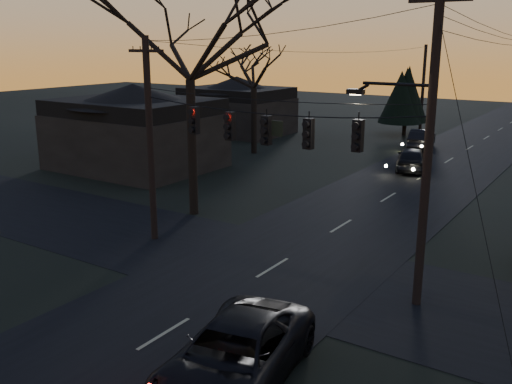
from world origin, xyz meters
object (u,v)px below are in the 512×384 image
Objects in this scene: suv_near at (235,356)px; sedan_oncoming_b at (422,139)px; utility_pole_left at (155,239)px; sedan_oncoming_a at (412,159)px; bare_tree_left at (189,21)px; utility_pole_far_l at (420,132)px; utility_pole_right at (416,304)px.

sedan_oncoming_b is (-6.40, 34.58, -0.03)m from suv_near.
utility_pole_left is 27.81m from sedan_oncoming_b.
sedan_oncoming_a is at bearing 76.10° from utility_pole_left.
bare_tree_left is at bearing 122.93° from suv_near.
utility_pole_far_l is 17.37m from sedan_oncoming_a.
suv_near is 1.23× the size of sedan_oncoming_b.
suv_near is (9.20, -6.93, 0.79)m from utility_pole_left.
utility_pole_left reaches higher than suv_near.
sedan_oncoming_a is at bearing 89.14° from suv_near.
suv_near is 35.17m from sedan_oncoming_b.
sedan_oncoming_b is (-8.70, 27.65, 0.76)m from utility_pole_right.
utility_pole_right is 2.16× the size of sedan_oncoming_b.
bare_tree_left reaches higher than utility_pole_left.
suv_near is (9.20, -42.93, 0.79)m from utility_pole_far_l.
utility_pole_right is at bearing 61.23° from suv_near.
sedan_oncoming_a is (4.78, 19.32, 0.78)m from utility_pole_left.
utility_pole_far_l is at bearing 107.72° from utility_pole_right.
utility_pole_far_l is 8.84m from sedan_oncoming_b.
utility_pole_right is 1.18× the size of utility_pole_left.
utility_pole_left is 1.84× the size of sedan_oncoming_b.
sedan_oncoming_a is at bearing -74.00° from utility_pole_far_l.
utility_pole_right is at bearing 97.55° from sedan_oncoming_b.
bare_tree_left is 2.29× the size of suv_near.
utility_pole_right is 29.00m from sedan_oncoming_b.
utility_pole_left is at bearing -90.00° from utility_pole_far_l.
utility_pole_left is 1.49× the size of suv_near.
suv_near is (-2.30, -6.93, 0.79)m from utility_pole_right.
bare_tree_left is at bearing 162.87° from utility_pole_right.
sedan_oncoming_a is (5.75, 15.48, -8.36)m from bare_tree_left.
utility_pole_far_l reaches higher than sedan_oncoming_a.
utility_pole_far_l is at bearing 88.27° from bare_tree_left.
utility_pole_left is (-11.50, 0.00, 0.00)m from utility_pole_right.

